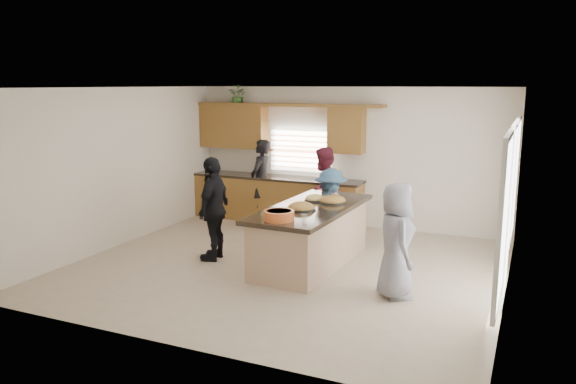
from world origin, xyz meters
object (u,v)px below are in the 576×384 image
at_px(woman_left_back, 261,180).
at_px(island, 311,237).
at_px(woman_left_front, 214,209).
at_px(salad_bowl, 279,215).
at_px(woman_left_mid, 323,191).
at_px(woman_right_back, 331,211).
at_px(woman_right_front, 396,241).

bearing_deg(woman_left_back, island, 38.92).
height_order(island, woman_left_front, woman_left_front).
relative_size(salad_bowl, woman_left_mid, 0.26).
xyz_separation_m(woman_left_back, woman_left_mid, (1.57, -0.49, -0.02)).
xyz_separation_m(woman_left_front, woman_right_back, (1.62, 1.12, -0.12)).
bearing_deg(island, woman_left_front, -163.46).
bearing_deg(woman_right_back, salad_bowl, 158.92).
bearing_deg(woman_right_front, woman_left_back, 20.25).
bearing_deg(woman_left_mid, woman_left_back, -102.74).
distance_m(salad_bowl, woman_left_back, 3.88).
distance_m(woman_left_front, woman_right_back, 1.98).
xyz_separation_m(woman_left_mid, woman_left_front, (-1.08, -2.21, 0.01)).
distance_m(island, woman_right_front, 1.80).
bearing_deg(woman_left_back, woman_left_mid, 69.99).
bearing_deg(island, woman_left_back, 133.75).
height_order(woman_left_mid, woman_right_back, woman_left_mid).
relative_size(woman_left_front, woman_right_front, 1.08).
bearing_deg(island, woman_right_back, 86.75).
relative_size(island, woman_right_back, 1.88).
bearing_deg(woman_right_front, woman_left_mid, 8.82).
bearing_deg(woman_left_front, woman_right_front, 74.23).
distance_m(woman_left_back, woman_left_front, 2.75).
bearing_deg(woman_right_front, woman_left_front, 53.23).
xyz_separation_m(woman_left_back, woman_left_front, (0.49, -2.70, -0.01)).
xyz_separation_m(island, woman_right_front, (1.56, -0.85, 0.34)).
bearing_deg(woman_left_back, woman_right_back, 50.55).
xyz_separation_m(woman_left_mid, woman_right_back, (0.54, -1.09, -0.11)).
distance_m(woman_left_mid, woman_left_front, 2.46).
relative_size(woman_left_back, woman_left_front, 1.01).
bearing_deg(woman_right_back, woman_right_front, -152.67).
xyz_separation_m(salad_bowl, woman_right_front, (1.64, 0.19, -0.24)).
bearing_deg(salad_bowl, woman_left_back, 120.35).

